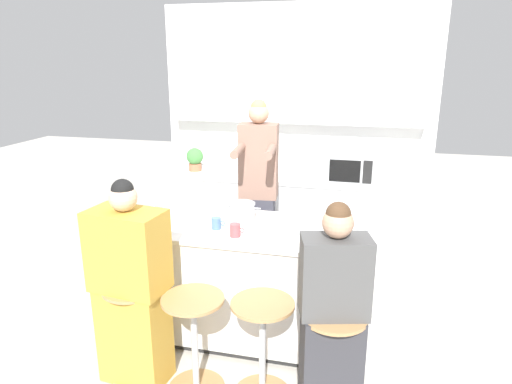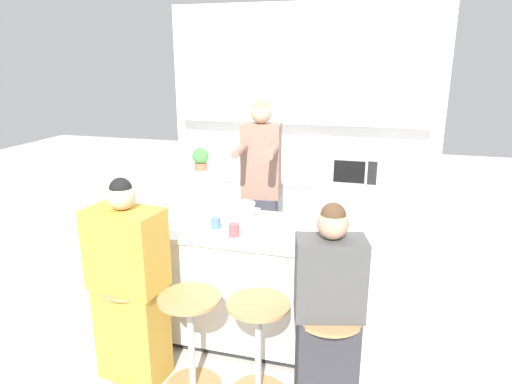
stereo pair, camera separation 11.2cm
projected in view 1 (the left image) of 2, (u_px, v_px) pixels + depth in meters
ground_plane at (254, 334)px, 3.67m from camera, size 16.00×16.00×0.00m
wall_back at (295, 114)px, 5.02m from camera, size 2.98×0.22×2.70m
back_counter at (289, 216)px, 5.05m from camera, size 2.77×0.62×0.91m
kitchen_island at (254, 282)px, 3.54m from camera, size 1.65×0.78×0.92m
bar_stool_leftmost at (136, 325)px, 3.09m from camera, size 0.40×0.40×0.68m
bar_stool_center_left at (194, 338)px, 2.95m from camera, size 0.40×0.40×0.68m
bar_stool_center_right at (262, 343)px, 2.89m from camera, size 0.40×0.40×0.68m
bar_stool_rightmost at (332, 356)px, 2.77m from camera, size 0.40×0.40×0.68m
person_cooking at (258, 199)px, 4.13m from camera, size 0.40×0.61×1.80m
person_wrapped_blanket at (131, 290)px, 2.99m from camera, size 0.52×0.34×1.42m
person_seated_near at (332, 322)px, 2.71m from camera, size 0.44×0.34×1.38m
cooking_pot at (242, 212)px, 3.50m from camera, size 0.30×0.21×0.15m
fruit_bowl at (288, 229)px, 3.28m from camera, size 0.20×0.20×0.06m
mixing_bowl_steel at (333, 222)px, 3.41m from camera, size 0.20×0.20×0.06m
coffee_cup_near at (235, 230)px, 3.21m from camera, size 0.11×0.08×0.09m
coffee_cup_far at (216, 223)px, 3.36m from camera, size 0.10×0.07×0.09m
juice_carton at (154, 220)px, 3.27m from camera, size 0.07×0.07×0.20m
microwave at (350, 167)px, 4.71m from camera, size 0.49×0.39×0.29m
potted_plant at (195, 158)px, 5.13m from camera, size 0.19×0.19×0.26m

